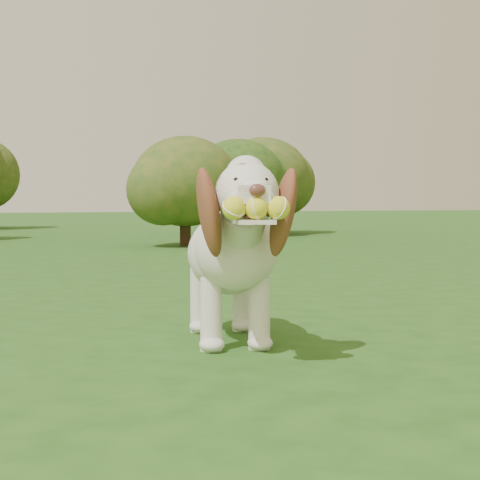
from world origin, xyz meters
name	(u,v)px	position (x,y,z in m)	size (l,w,h in m)	color
ground	(100,340)	(0.00, 0.00, 0.00)	(80.00, 80.00, 0.00)	#244A15
dog	(231,247)	(0.52, -0.31, 0.43)	(0.59, 1.23, 0.80)	silver
shrub_d	(237,179)	(4.33, 8.99, 1.03)	(1.69, 1.69, 1.75)	#382314
shrub_c	(185,181)	(2.54, 6.54, 0.91)	(1.49, 1.49, 1.54)	#382314
shrub_f	(263,177)	(5.15, 9.70, 1.10)	(1.80, 1.80, 1.87)	#382314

